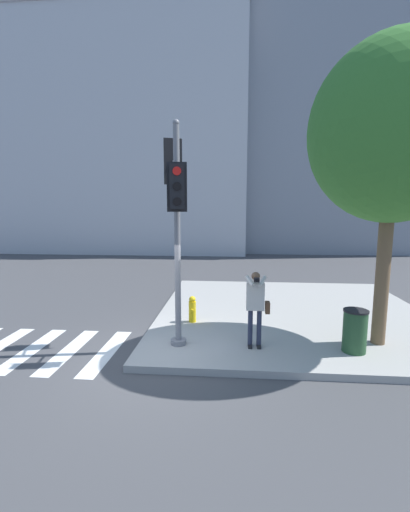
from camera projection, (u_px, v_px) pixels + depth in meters
The scene contains 9 objects.
ground_plane at pixel (153, 363), 7.37m from camera, with size 160.00×160.00×0.00m, color #424244.
sidewalk_corner at pixel (291, 313), 10.53m from camera, with size 8.00×8.00×0.16m.
traffic_signal_pole at pixel (176, 205), 7.51m from camera, with size 0.64×1.30×5.02m.
person_photographer at pixel (256, 303), 7.70m from camera, with size 0.58×0.54×1.74m.
street_tree at pixel (394, 132), 7.36m from camera, with size 3.60×3.60×6.78m.
fire_hydrant at pixel (192, 309), 9.47m from camera, with size 0.20×0.26×0.73m.
trash_bin at pixel (355, 331), 7.50m from camera, with size 0.53×0.53×0.95m.
building_left at pixel (138, 145), 28.95m from camera, with size 18.14×13.64×17.02m.
building_right at pixel (313, 125), 28.71m from camera, with size 16.14×13.41×20.26m.
Camera 1 is at (1.69, -6.84, 3.35)m, focal length 24.00 mm.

